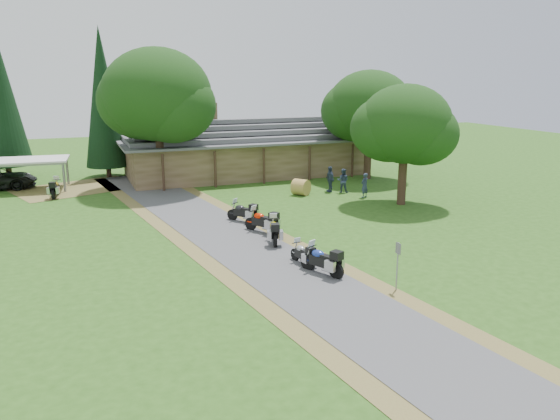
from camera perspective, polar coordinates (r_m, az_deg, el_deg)
name	(u,v)px	position (r m, az deg, el deg)	size (l,w,h in m)	color
ground	(286,273)	(24.28, 0.60, -6.60)	(120.00, 120.00, 0.00)	#284F16
driveway	(247,248)	(27.68, -3.47, -4.00)	(46.00, 46.00, 0.00)	#4A4A4D
lodge	(246,146)	(47.74, -3.53, 6.65)	(21.40, 9.40, 4.90)	brown
carport	(31,174)	(45.39, -24.56, 3.40)	(5.43, 3.62, 2.35)	silver
motorcycle_row_a	(322,259)	(23.97, 4.39, -5.12)	(2.07, 0.67, 1.41)	#223A9C
motorcycle_row_b	(303,253)	(25.14, 2.39, -4.48)	(1.69, 0.55, 1.16)	#9EA1A5
motorcycle_row_c	(274,230)	(28.32, -0.62, -2.07)	(2.05, 0.67, 1.40)	gold
motorcycle_row_d	(262,220)	(30.10, -1.88, -1.07)	(2.11, 0.69, 1.44)	red
motorcycle_row_e	(243,211)	(32.32, -3.91, -0.12)	(1.96, 0.64, 1.34)	black
motorcycle_carport_a	(55,187)	(42.09, -22.43, 2.20)	(2.04, 0.67, 1.40)	gold
person_a	(365,183)	(39.18, 8.84, 2.78)	(0.58, 0.42, 2.06)	#303C57
person_b	(343,179)	(40.61, 6.60, 3.28)	(0.60, 0.43, 2.10)	#303C57
person_c	(330,177)	(40.76, 5.25, 3.47)	(0.64, 0.46, 2.25)	#303C57
hay_bale	(301,187)	(39.60, 2.19, 2.40)	(1.16, 1.16, 1.07)	#A9853E
sign_post	(397,267)	(22.57, 12.16, -5.81)	(0.37, 0.06, 2.04)	gray
oak_lodge_left	(158,113)	(42.15, -12.65, 9.84)	(8.08, 8.08, 11.44)	#123810
oak_lodge_right	(369,121)	(45.91, 9.30, 9.18)	(6.94, 6.94, 9.64)	#123810
oak_driveway	(404,140)	(37.05, 12.87, 7.16)	(6.09, 6.09, 8.70)	#123810
cedar_near	(104,103)	(48.39, -17.96, 10.58)	(3.54, 3.54, 12.41)	black
cedar_far	(0,101)	(51.20, -27.19, 10.11)	(4.15, 4.15, 12.82)	black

